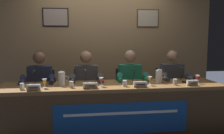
{
  "coord_description": "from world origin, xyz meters",
  "views": [
    {
      "loc": [
        -0.46,
        -3.38,
        1.41
      ],
      "look_at": [
        0.0,
        0.0,
        0.99
      ],
      "focal_mm": 38.29,
      "sensor_mm": 36.0,
      "label": 1
    }
  ],
  "objects_px": {
    "water_cup_center_right": "(125,84)",
    "water_cup_far_right": "(175,82)",
    "panelist_far_right": "(173,81)",
    "nameplate_far_right": "(192,83)",
    "panelist_center_right": "(131,82)",
    "juice_glass_center_right": "(150,79)",
    "microphone_center_left": "(85,80)",
    "chair_center_left": "(86,97)",
    "microphone_far_right": "(183,77)",
    "panelist_far_left": "(39,84)",
    "nameplate_center_left": "(90,86)",
    "water_pitcher_right_side": "(159,76)",
    "nameplate_far_left": "(33,87)",
    "juice_glass_far_left": "(44,82)",
    "conference_table": "(113,102)",
    "water_cup_center_left": "(71,85)",
    "water_cup_far_left": "(22,87)",
    "microphone_far_left": "(33,81)",
    "nameplate_center_right": "(140,84)",
    "water_pitcher_left_side": "(62,79)",
    "juice_glass_far_right": "(198,78)",
    "chair_far_left": "(42,98)",
    "chair_center_right": "(128,95)",
    "chair_far_right": "(168,94)",
    "panelist_center_left": "(86,83)",
    "microphone_center_right": "(134,79)"
  },
  "relations": [
    {
      "from": "water_cup_far_left",
      "to": "water_cup_center_left",
      "type": "bearing_deg",
      "value": 4.24
    },
    {
      "from": "microphone_far_left",
      "to": "nameplate_far_right",
      "type": "height_order",
      "value": "microphone_far_left"
    },
    {
      "from": "conference_table",
      "to": "water_cup_center_left",
      "type": "xyz_separation_m",
      "value": [
        -0.58,
        -0.06,
        0.27
      ]
    },
    {
      "from": "nameplate_far_left",
      "to": "nameplate_far_right",
      "type": "relative_size",
      "value": 1.07
    },
    {
      "from": "juice_glass_far_right",
      "to": "microphone_far_right",
      "type": "bearing_deg",
      "value": 137.37
    },
    {
      "from": "conference_table",
      "to": "chair_far_right",
      "type": "height_order",
      "value": "chair_far_right"
    },
    {
      "from": "juice_glass_far_right",
      "to": "water_cup_center_left",
      "type": "bearing_deg",
      "value": -178.62
    },
    {
      "from": "panelist_center_left",
      "to": "microphone_center_right",
      "type": "relative_size",
      "value": 5.59
    },
    {
      "from": "microphone_center_left",
      "to": "nameplate_center_right",
      "type": "distance_m",
      "value": 0.77
    },
    {
      "from": "water_cup_center_right",
      "to": "chair_far_right",
      "type": "xyz_separation_m",
      "value": [
        0.93,
        0.75,
        -0.36
      ]
    },
    {
      "from": "chair_center_right",
      "to": "panelist_center_right",
      "type": "relative_size",
      "value": 0.73
    },
    {
      "from": "microphone_far_left",
      "to": "chair_center_left",
      "type": "xyz_separation_m",
      "value": [
        0.75,
        0.55,
        -0.39
      ]
    },
    {
      "from": "nameplate_center_right",
      "to": "water_pitcher_left_side",
      "type": "distance_m",
      "value": 1.11
    },
    {
      "from": "nameplate_center_right",
      "to": "water_cup_center_left",
      "type": "bearing_deg",
      "value": 173.63
    },
    {
      "from": "nameplate_far_left",
      "to": "chair_far_right",
      "type": "bearing_deg",
      "value": 21.68
    },
    {
      "from": "microphone_center_left",
      "to": "chair_center_left",
      "type": "bearing_deg",
      "value": 87.82
    },
    {
      "from": "nameplate_center_left",
      "to": "water_pitcher_right_side",
      "type": "distance_m",
      "value": 1.09
    },
    {
      "from": "conference_table",
      "to": "microphone_center_right",
      "type": "xyz_separation_m",
      "value": [
        0.32,
        0.1,
        0.31
      ]
    },
    {
      "from": "panelist_far_left",
      "to": "microphone_center_right",
      "type": "distance_m",
      "value": 1.46
    },
    {
      "from": "juice_glass_center_right",
      "to": "water_cup_center_right",
      "type": "relative_size",
      "value": 1.46
    },
    {
      "from": "panelist_center_right",
      "to": "water_cup_center_left",
      "type": "bearing_deg",
      "value": -150.45
    },
    {
      "from": "nameplate_far_left",
      "to": "nameplate_center_right",
      "type": "xyz_separation_m",
      "value": [
        1.4,
        0.01,
        0.0
      ]
    },
    {
      "from": "microphone_far_left",
      "to": "nameplate_far_right",
      "type": "bearing_deg",
      "value": -7.09
    },
    {
      "from": "juice_glass_far_left",
      "to": "panelist_center_left",
      "type": "bearing_deg",
      "value": 41.86
    },
    {
      "from": "nameplate_center_left",
      "to": "panelist_center_right",
      "type": "xyz_separation_m",
      "value": [
        0.69,
        0.63,
        -0.08
      ]
    },
    {
      "from": "water_pitcher_right_side",
      "to": "water_pitcher_left_side",
      "type": "bearing_deg",
      "value": -178.95
    },
    {
      "from": "chair_center_right",
      "to": "nameplate_center_right",
      "type": "distance_m",
      "value": 0.91
    },
    {
      "from": "water_cup_center_left",
      "to": "juice_glass_center_right",
      "type": "bearing_deg",
      "value": 1.09
    },
    {
      "from": "panelist_far_left",
      "to": "nameplate_far_left",
      "type": "xyz_separation_m",
      "value": [
        0.03,
        -0.65,
        0.08
      ]
    },
    {
      "from": "panelist_far_left",
      "to": "panelist_center_left",
      "type": "height_order",
      "value": "same"
    },
    {
      "from": "microphone_far_right",
      "to": "nameplate_far_right",
      "type": "bearing_deg",
      "value": -87.49
    },
    {
      "from": "nameplate_far_left",
      "to": "panelist_center_right",
      "type": "bearing_deg",
      "value": 24.72
    },
    {
      "from": "nameplate_far_left",
      "to": "water_cup_far_right",
      "type": "relative_size",
      "value": 2.01
    },
    {
      "from": "nameplate_center_right",
      "to": "nameplate_far_right",
      "type": "distance_m",
      "value": 0.76
    },
    {
      "from": "panelist_far_left",
      "to": "water_cup_far_right",
      "type": "relative_size",
      "value": 14.22
    },
    {
      "from": "chair_far_left",
      "to": "chair_center_right",
      "type": "xyz_separation_m",
      "value": [
        1.44,
        0.0,
        0.0
      ]
    },
    {
      "from": "water_pitcher_left_side",
      "to": "panelist_far_right",
      "type": "bearing_deg",
      "value": 11.13
    },
    {
      "from": "water_cup_far_left",
      "to": "panelist_far_right",
      "type": "bearing_deg",
      "value": 14.18
    },
    {
      "from": "water_cup_center_right",
      "to": "water_cup_far_right",
      "type": "relative_size",
      "value": 1.0
    },
    {
      "from": "chair_center_left",
      "to": "microphone_far_left",
      "type": "bearing_deg",
      "value": -143.76
    },
    {
      "from": "panelist_far_left",
      "to": "juice_glass_far_left",
      "type": "xyz_separation_m",
      "value": [
        0.15,
        -0.51,
        0.13
      ]
    },
    {
      "from": "juice_glass_center_right",
      "to": "chair_far_right",
      "type": "bearing_deg",
      "value": 51.69
    },
    {
      "from": "panelist_far_right",
      "to": "nameplate_far_right",
      "type": "relative_size",
      "value": 7.59
    },
    {
      "from": "water_cup_far_left",
      "to": "water_pitcher_right_side",
      "type": "distance_m",
      "value": 1.94
    },
    {
      "from": "chair_far_right",
      "to": "panelist_far_right",
      "type": "height_order",
      "value": "panelist_far_right"
    },
    {
      "from": "panelist_center_left",
      "to": "water_pitcher_left_side",
      "type": "distance_m",
      "value": 0.52
    },
    {
      "from": "microphone_center_right",
      "to": "juice_glass_far_right",
      "type": "height_order",
      "value": "microphone_center_right"
    },
    {
      "from": "panelist_center_right",
      "to": "juice_glass_center_right",
      "type": "bearing_deg",
      "value": -72.4
    },
    {
      "from": "nameplate_center_right",
      "to": "chair_far_right",
      "type": "xyz_separation_m",
      "value": [
        0.73,
        0.83,
        -0.36
      ]
    },
    {
      "from": "water_cup_center_right",
      "to": "juice_glass_far_right",
      "type": "bearing_deg",
      "value": 3.29
    }
  ]
}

